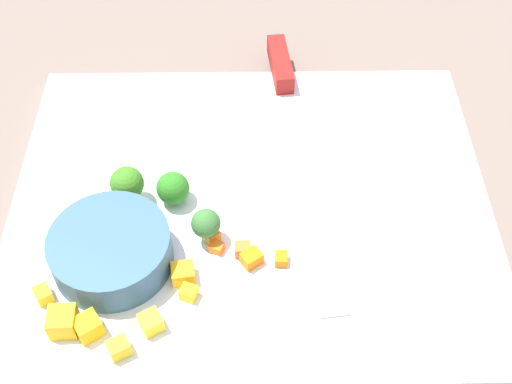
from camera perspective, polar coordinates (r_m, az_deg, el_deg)
ground_plane at (r=0.59m, az=0.00°, el=-1.36°), size 4.00×4.00×0.00m
cutting_board at (r=0.59m, az=0.00°, el=-1.00°), size 0.42×0.34×0.01m
prep_bowl at (r=0.54m, az=-12.01°, el=-4.95°), size 0.10×0.10×0.03m
chef_knife at (r=0.65m, az=3.35°, el=7.24°), size 0.06×0.33×0.02m
carrot_dice_0 at (r=0.54m, az=0.01°, el=-5.78°), size 0.02×0.02×0.01m
carrot_dice_1 at (r=0.54m, az=2.67°, el=-5.82°), size 0.01×0.01×0.01m
carrot_dice_2 at (r=0.54m, az=-0.67°, el=-5.02°), size 0.01×0.01×0.01m
carrot_dice_3 at (r=0.54m, az=-2.96°, el=-4.83°), size 0.01×0.01×0.01m
carrot_dice_4 at (r=0.55m, az=-3.49°, el=-3.73°), size 0.02×0.02×0.01m
pepper_dice_0 at (r=0.51m, az=-8.58°, el=-11.15°), size 0.02×0.02×0.01m
pepper_dice_1 at (r=0.54m, az=-17.52°, el=-8.48°), size 0.02×0.02×0.01m
pepper_dice_2 at (r=0.53m, az=-5.87°, el=-7.03°), size 0.02×0.02×0.01m
pepper_dice_3 at (r=0.52m, az=-13.88°, el=-11.30°), size 0.03×0.02×0.02m
pepper_dice_4 at (r=0.52m, az=-15.93°, el=-10.78°), size 0.02×0.02×0.02m
pepper_dice_5 at (r=0.50m, az=-11.30°, el=-13.15°), size 0.02×0.02×0.01m
pepper_dice_6 at (r=0.52m, az=-5.36°, el=-8.71°), size 0.02×0.02×0.01m
broccoli_floret_0 at (r=0.57m, az=-6.76°, el=0.58°), size 0.03×0.03×0.03m
broccoli_floret_1 at (r=0.57m, az=-10.66°, el=0.88°), size 0.03×0.03×0.04m
broccoli_floret_2 at (r=0.54m, az=-3.90°, el=-2.79°), size 0.02×0.02×0.03m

